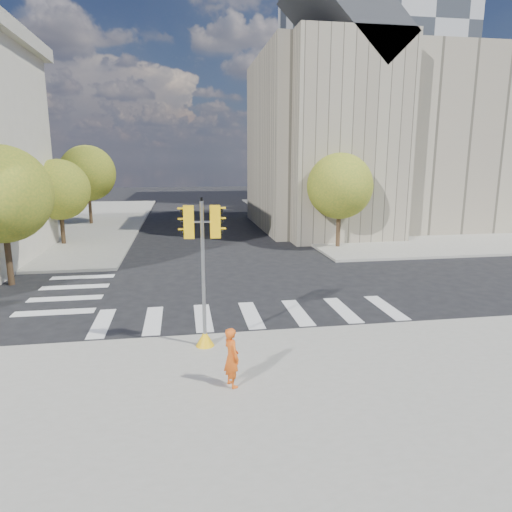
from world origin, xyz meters
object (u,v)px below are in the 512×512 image
(lamp_near, at_px, (328,176))
(lamp_far, at_px, (285,171))
(photographer, at_px, (232,357))
(traffic_signal, at_px, (204,285))

(lamp_near, distance_m, lamp_far, 14.00)
(photographer, bearing_deg, lamp_far, -36.80)
(traffic_signal, height_order, photographer, traffic_signal)
(photographer, bearing_deg, traffic_signal, -10.51)
(lamp_far, bearing_deg, lamp_near, -90.00)
(traffic_signal, bearing_deg, lamp_far, 75.29)
(lamp_near, bearing_deg, lamp_far, 90.00)
(lamp_near, xyz_separation_m, photographer, (-9.45, -21.59, -3.66))
(lamp_near, distance_m, traffic_signal, 21.57)
(lamp_far, distance_m, traffic_signal, 34.53)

